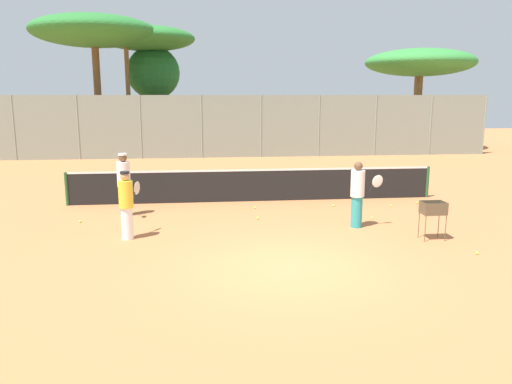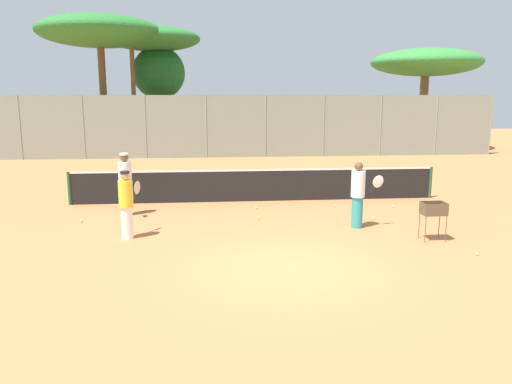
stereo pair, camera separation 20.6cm
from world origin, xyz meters
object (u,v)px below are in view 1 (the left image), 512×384
Objects in this scene: player_red_cap at (358,194)px; parked_car at (203,140)px; tennis_net at (254,185)px; player_yellow_shirt at (126,204)px; ball_cart at (433,211)px; player_white_outfit at (124,184)px.

parked_car is (-3.93, 19.26, -0.24)m from player_red_cap.
parked_car is (-1.56, 15.69, 0.10)m from tennis_net.
parked_car is (1.97, 19.72, -0.21)m from player_yellow_shirt.
player_yellow_shirt is at bearing 173.41° from ball_cart.
player_yellow_shirt is 1.78× the size of ball_cart.
player_yellow_shirt is (-3.53, -4.03, 0.31)m from tennis_net.
tennis_net is at bearing -18.04° from player_yellow_shirt.
player_white_outfit is at bearing 157.03° from ball_cart.
player_yellow_shirt is 0.40× the size of parked_car.
player_yellow_shirt reaches higher than ball_cart.
ball_cart is 0.22× the size of parked_car.
player_yellow_shirt is (0.41, -2.45, -0.08)m from player_white_outfit.
player_white_outfit is 17.44m from parked_car.
ball_cart is at bearing -75.29° from parked_car.
player_red_cap is 1.87× the size of ball_cart.
player_red_cap is 1.98m from ball_cart.
player_yellow_shirt is at bearing -178.22° from player_red_cap.
player_white_outfit reaches higher than parked_car.
player_white_outfit is 2.48m from player_yellow_shirt.
ball_cart is at bearing -51.84° from tennis_net.
tennis_net is 5.37m from player_yellow_shirt.
player_red_cap is 19.66m from parked_car.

